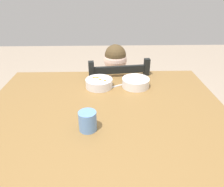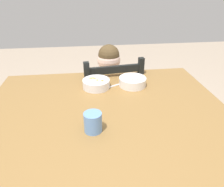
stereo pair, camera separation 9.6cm
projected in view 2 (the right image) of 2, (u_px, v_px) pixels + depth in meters
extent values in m
cube|color=olive|center=(107.00, 113.00, 1.11)|extent=(1.26, 1.02, 0.04)
cylinder|color=olive|center=(28.00, 129.00, 1.61)|extent=(0.07, 0.07, 0.74)
cylinder|color=olive|center=(170.00, 119.00, 1.73)|extent=(0.07, 0.07, 0.74)
cube|color=black|center=(109.00, 105.00, 1.80)|extent=(0.46, 0.46, 0.02)
cube|color=black|center=(124.00, 112.00, 2.11)|extent=(0.04, 0.04, 0.42)
cube|color=black|center=(85.00, 117.00, 2.03)|extent=(0.04, 0.04, 0.42)
cube|color=black|center=(136.00, 136.00, 1.78)|extent=(0.04, 0.04, 0.42)
cube|color=black|center=(91.00, 144.00, 1.71)|extent=(0.04, 0.04, 0.42)
cube|color=black|center=(140.00, 87.00, 1.57)|extent=(0.04, 0.04, 0.45)
cube|color=black|center=(88.00, 93.00, 1.49)|extent=(0.04, 0.04, 0.45)
cube|color=black|center=(115.00, 69.00, 1.46)|extent=(0.36, 0.06, 0.05)
cube|color=black|center=(114.00, 87.00, 1.52)|extent=(0.36, 0.06, 0.05)
cube|color=white|center=(109.00, 89.00, 1.70)|extent=(0.22, 0.14, 0.32)
sphere|color=beige|center=(109.00, 60.00, 1.59)|extent=(0.17, 0.17, 0.17)
sphere|color=brown|center=(109.00, 55.00, 1.57)|extent=(0.16, 0.16, 0.16)
cylinder|color=#3F4C72|center=(104.00, 137.00, 1.77)|extent=(0.07, 0.07, 0.44)
cylinder|color=#3F4C72|center=(118.00, 136.00, 1.78)|extent=(0.07, 0.07, 0.44)
cylinder|color=white|center=(93.00, 86.00, 1.56)|extent=(0.06, 0.24, 0.13)
cylinder|color=white|center=(128.00, 84.00, 1.59)|extent=(0.06, 0.24, 0.13)
cylinder|color=white|center=(132.00, 82.00, 1.33)|extent=(0.17, 0.17, 0.05)
cylinder|color=white|center=(132.00, 85.00, 1.35)|extent=(0.08, 0.08, 0.01)
cylinder|color=#45982C|center=(133.00, 80.00, 1.33)|extent=(0.14, 0.14, 0.03)
sphere|color=#3A8F29|center=(138.00, 80.00, 1.30)|extent=(0.01, 0.01, 0.01)
sphere|color=green|center=(133.00, 80.00, 1.30)|extent=(0.01, 0.01, 0.01)
sphere|color=green|center=(128.00, 77.00, 1.34)|extent=(0.01, 0.01, 0.01)
sphere|color=#3B9228|center=(130.00, 76.00, 1.36)|extent=(0.01, 0.01, 0.01)
cylinder|color=white|center=(96.00, 84.00, 1.31)|extent=(0.17, 0.17, 0.05)
cylinder|color=white|center=(96.00, 87.00, 1.32)|extent=(0.07, 0.07, 0.01)
cylinder|color=orange|center=(96.00, 83.00, 1.31)|extent=(0.14, 0.14, 0.03)
cube|color=orange|center=(103.00, 81.00, 1.29)|extent=(0.02, 0.02, 0.01)
cube|color=orange|center=(97.00, 81.00, 1.30)|extent=(0.02, 0.02, 0.01)
cube|color=orange|center=(95.00, 79.00, 1.32)|extent=(0.02, 0.02, 0.01)
cube|color=orange|center=(91.00, 79.00, 1.32)|extent=(0.01, 0.01, 0.01)
cube|color=orange|center=(93.00, 79.00, 1.32)|extent=(0.01, 0.01, 0.01)
cube|color=silver|center=(116.00, 85.00, 1.34)|extent=(0.09, 0.05, 0.00)
ellipsoid|color=silver|center=(107.00, 88.00, 1.31)|extent=(0.05, 0.05, 0.01)
cylinder|color=#6494D6|center=(93.00, 122.00, 0.93)|extent=(0.08, 0.08, 0.09)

